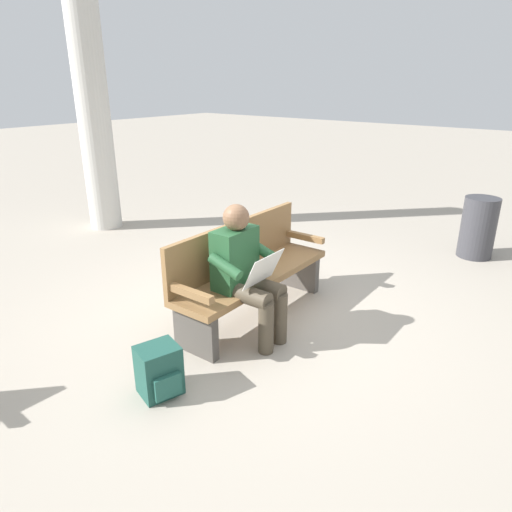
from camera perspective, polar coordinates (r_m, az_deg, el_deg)
ground_plane at (r=4.47m, az=-0.16°, el=-7.35°), size 40.00×40.00×0.00m
bench_near at (r=4.31m, az=-0.91°, el=-1.71°), size 1.81×0.52×0.90m
person_seated at (r=3.87m, az=-1.30°, el=-1.76°), size 0.58×0.58×1.18m
backpack at (r=3.46m, az=-11.81°, el=-13.66°), size 0.34×0.34×0.37m
support_pillar at (r=7.20m, az=-19.77°, el=19.46°), size 0.46×0.46×4.15m
trash_bin at (r=6.43m, az=25.67°, el=3.17°), size 0.42×0.42×0.76m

